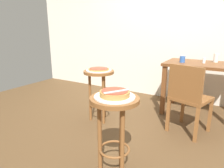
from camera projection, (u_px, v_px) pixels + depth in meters
The scene contains 14 objects.
ground_plane at pixel (128, 134), 2.44m from camera, with size 6.00×6.00×0.00m, color brown.
back_wall at pixel (173, 13), 3.41m from camera, with size 6.00×0.10×3.00m, color silver.
stool_foreground at pixel (115, 118), 1.64m from camera, with size 0.40×0.40×0.70m.
serving_plate_foreground at pixel (115, 97), 1.60m from camera, with size 0.33×0.33×0.01m, color silver.
pizza_foreground at pixel (115, 93), 1.59m from camera, with size 0.24×0.24×0.05m.
stool_middle at pixel (99, 84), 2.68m from camera, with size 0.40×0.40×0.70m.
serving_plate_middle at pixel (99, 70), 2.63m from camera, with size 0.34×0.34×0.01m, color silver.
pizza_middle at pixel (99, 69), 2.63m from camera, with size 0.27×0.27×0.02m.
dining_table at pixel (202, 72), 2.86m from camera, with size 1.01×0.66×0.77m.
cup_near_edge at pixel (182, 59), 2.86m from camera, with size 0.07×0.07×0.09m, color #3360B2.
cup_far_edge at pixel (216, 58), 2.87m from camera, with size 0.07×0.07×0.13m, color silver.
condiment_shaker at pixel (204, 60), 2.80m from camera, with size 0.04×0.04×0.08m, color white.
wooden_chair at pixel (188, 97), 2.35m from camera, with size 0.50×0.50×0.85m.
pizza_server_knife at pixel (117, 91), 1.55m from camera, with size 0.22×0.02×0.01m, color silver.
Camera 1 is at (0.95, -1.99, 1.23)m, focal length 32.06 mm.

